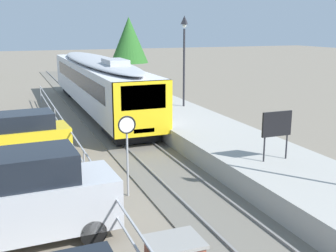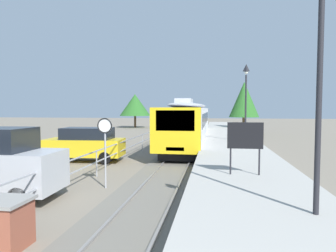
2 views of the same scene
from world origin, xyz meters
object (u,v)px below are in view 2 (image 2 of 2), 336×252
Objects in this scene: platform_notice_board at (245,137)px; platform_lamp_near_end at (321,38)px; platform_lamp_mid_platform at (246,88)px; speed_limit_sign at (105,135)px; parked_suv_yellow at (85,144)px; commuter_train at (190,121)px; brick_utility_cabinet at (1,223)px.

platform_lamp_near_end is at bearing -73.45° from platform_notice_board.
platform_lamp_mid_platform is 12.23m from speed_limit_sign.
parked_suv_yellow is (-8.70, 6.48, -1.13)m from platform_notice_board.
speed_limit_sign is (-6.43, 4.57, -2.50)m from platform_lamp_near_end.
speed_limit_sign is at bearing -122.51° from platform_lamp_mid_platform.
platform_lamp_mid_platform is 1.14× the size of parked_suv_yellow.
commuter_train is 20.21m from brick_utility_cabinet.
speed_limit_sign is at bearing 171.35° from platform_notice_board.
commuter_train is at bearing 81.59° from speed_limit_sign.
commuter_train is 16.44× the size of brick_utility_cabinet.
platform_lamp_mid_platform is 1.91× the size of speed_limit_sign.
platform_notice_board is 0.64× the size of speed_limit_sign.
commuter_train is at bearing 101.50° from platform_notice_board.
platform_notice_board is 10.90m from parked_suv_yellow.
commuter_train reaches higher than platform_notice_board.
commuter_train is 10.63m from parked_suv_yellow.
parked_suv_yellow reaches higher than brick_utility_cabinet.
parked_suv_yellow is at bearing 120.77° from speed_limit_sign.
platform_lamp_near_end reaches higher than commuter_train.
platform_lamp_near_end is at bearing 6.06° from brick_utility_cabinet.
commuter_train is at bearing 132.96° from platform_lamp_mid_platform.
speed_limit_sign reaches higher than platform_notice_board.
platform_notice_board is at bearing -78.50° from commuter_train.
brick_utility_cabinet is at bearing -75.16° from parked_suv_yellow.
commuter_train is at bearing 58.36° from parked_suv_yellow.
platform_lamp_mid_platform is 4.42× the size of brick_utility_cabinet.
parked_suv_yellow is (-5.55, -9.00, -1.09)m from commuter_train.
platform_lamp_mid_platform is at bearing 24.26° from parked_suv_yellow.
parked_suv_yellow is (-3.38, 5.67, -1.06)m from speed_limit_sign.
speed_limit_sign is (-2.17, -14.67, -0.02)m from commuter_train.
speed_limit_sign is 2.32× the size of brick_utility_cabinet.
parked_suv_yellow is at bearing -121.64° from commuter_train.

